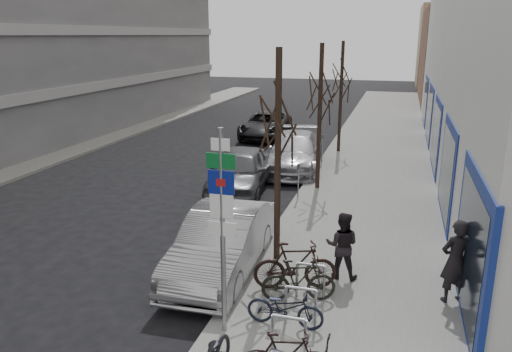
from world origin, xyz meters
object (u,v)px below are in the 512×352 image
Objects in this scene: tree_far at (342,71)px; meter_front at (255,236)px; pedestrian_far at (342,245)px; bike_mid_inner at (299,280)px; bike_far_inner at (295,265)px; pedestrian_near at (455,261)px; lane_car at (266,125)px; tree_mid at (321,83)px; meter_mid at (298,178)px; parked_car_front at (222,242)px; parked_car_mid at (240,171)px; parked_car_back at (295,152)px; highway_sign_pole at (222,221)px; meter_back at (322,146)px; tree_near at (278,107)px; bike_mid_curb at (285,304)px; bike_rack at (301,302)px.

tree_far is 13.88m from meter_front.
meter_front is at bearing -2.90° from pedestrian_far.
bike_mid_inner is 0.56m from bike_far_inner.
lane_car is at bearing -88.88° from pedestrian_near.
tree_mid reaches higher than bike_mid_inner.
meter_front is 1.00× the size of meter_mid.
parked_car_mid reaches higher than parked_car_front.
parked_car_back is (-2.28, 10.83, 0.07)m from bike_far_inner.
parked_car_mid is at bearing -83.01° from lane_car.
parked_car_back is (-1.49, 2.86, -3.30)m from tree_mid.
highway_sign_pole reaches higher than meter_mid.
tree_mid is 2.87× the size of bike_far_inner.
highway_sign_pole reaches higher than bike_mid_inner.
pedestrian_far is at bearing -71.90° from lane_car.
parked_car_mid is 0.90× the size of parked_car_back.
meter_mid reaches higher than bike_far_inner.
tree_mid is at bearing -12.66° from bike_far_inner.
meter_back is at bearing -78.99° from pedestrian_far.
tree_far is at bearing -82.86° from pedestrian_far.
highway_sign_pole reaches higher than pedestrian_near.
tree_far is at bearing 90.00° from tree_near.
meter_front is at bearing -78.66° from lane_car.
parked_car_front is (-1.99, 0.61, 0.06)m from bike_far_inner.
bike_far_inner is at bearing -19.30° from parked_car_front.
bike_mid_curb is 0.30× the size of lane_car.
tree_near reaches higher than bike_far_inner.
bike_rack is at bearing 177.75° from bike_far_inner.
tree_near is 1.00× the size of parked_car_back.
tree_far is 8.62m from meter_mid.
meter_back is at bearing 96.42° from tree_mid.
pedestrian_near is at bearing 169.34° from pedestrian_far.
tree_mid is 5.13m from meter_back.
tree_far is at bearing -36.01° from lane_car.
bike_mid_curb is (0.91, -16.03, -3.48)m from tree_far.
pedestrian_near is (4.20, -14.06, -3.01)m from tree_far.
tree_mid is 1.00× the size of parked_car_back.
meter_back is 0.76× the size of pedestrian_far.
bike_far_inner is at bearing 4.73° from bike_mid_curb.
highway_sign_pole is 2.64m from bike_mid_inner.
pedestrian_near reaches higher than lane_car.
tree_far is (0.00, 6.50, 0.00)m from tree_mid.
meter_front is 0.84m from parked_car_front.
highway_sign_pole is at bearing -85.25° from meter_front.
lane_car is at bearing -1.16° from bike_far_inner.
meter_back is at bearing -100.20° from tree_far.
pedestrian_far is at bearing -68.69° from meter_mid.
bike_mid_curb is 0.32× the size of parked_car_front.
bike_rack is 1.20× the size of pedestrian_near.
parked_car_mid is at bearing 106.04° from highway_sign_pole.
bike_rack is 8.07m from meter_mid.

